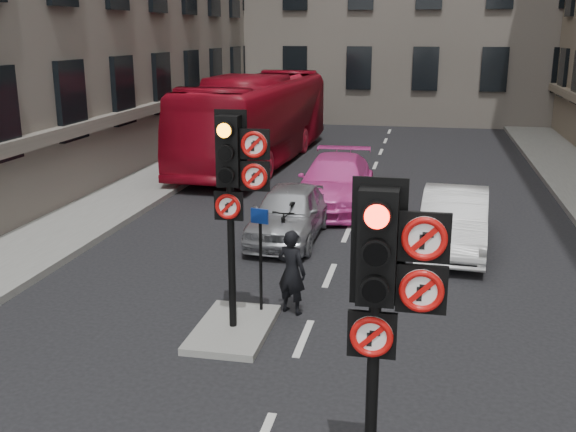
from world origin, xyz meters
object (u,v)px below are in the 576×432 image
at_px(signal_far, 235,174).
at_px(car_pink, 335,182).
at_px(motorcyclist, 292,272).
at_px(car_white, 454,220).
at_px(motorcycle, 288,228).
at_px(bus_red, 257,119).
at_px(info_sign, 260,245).
at_px(signal_near, 385,285).
at_px(car_silver, 289,212).

distance_m(signal_far, car_pink, 8.94).
height_order(signal_far, motorcyclist, signal_far).
bearing_deg(signal_far, motorcyclist, 54.84).
distance_m(car_white, motorcycle, 3.81).
xyz_separation_m(signal_far, car_white, (3.64, 5.33, -2.02)).
bearing_deg(car_pink, signal_far, -93.76).
xyz_separation_m(car_pink, bus_red, (-3.82, 6.17, 0.95)).
xyz_separation_m(signal_far, motorcyclist, (0.71, 1.01, -1.93)).
xyz_separation_m(signal_far, info_sign, (0.21, 0.74, -1.39)).
distance_m(signal_near, motorcyclist, 5.65).
xyz_separation_m(signal_near, car_pink, (-2.16, 12.70, -1.88)).
distance_m(car_pink, motorcyclist, 7.70).
bearing_deg(signal_far, bus_red, 102.82).
bearing_deg(bus_red, info_sign, -73.08).
bearing_deg(motorcyclist, bus_red, -51.93).
distance_m(car_white, bus_red, 11.89).
relative_size(motorcyclist, info_sign, 0.83).
distance_m(car_silver, bus_red, 10.10).
relative_size(car_silver, motorcyclist, 2.52).
height_order(car_silver, motorcyclist, motorcyclist).
distance_m(signal_far, car_white, 6.77).
xyz_separation_m(car_white, car_pink, (-3.20, 3.37, 0.02)).
xyz_separation_m(car_white, info_sign, (-3.43, -4.59, 0.63)).
bearing_deg(info_sign, car_pink, 101.31).
distance_m(signal_near, car_white, 9.58).
bearing_deg(motorcyclist, car_white, -102.53).
height_order(signal_far, car_pink, signal_far).
distance_m(signal_near, car_silver, 9.94).
bearing_deg(motorcycle, bus_red, 112.99).
height_order(signal_near, signal_far, signal_far).
relative_size(car_pink, motorcyclist, 3.16).
bearing_deg(car_pink, motorcyclist, -88.86).
bearing_deg(bus_red, motorcyclist, -70.91).
bearing_deg(signal_far, motorcycle, 90.74).
bearing_deg(signal_far, signal_near, -56.98).
bearing_deg(bus_red, car_silver, -69.00).
relative_size(car_white, info_sign, 2.25).
height_order(signal_near, motorcyclist, signal_near).
height_order(bus_red, info_sign, bus_red).
relative_size(signal_far, info_sign, 1.93).
relative_size(signal_far, motorcycle, 2.00).
xyz_separation_m(car_silver, car_pink, (0.66, 3.36, 0.05)).
height_order(car_white, bus_red, bus_red).
bearing_deg(info_sign, car_silver, 108.33).
height_order(car_silver, bus_red, bus_red).
relative_size(signal_far, car_pink, 0.74).
xyz_separation_m(motorcycle, motorcyclist, (0.77, -3.44, 0.23)).
bearing_deg(car_pink, motorcycle, -97.52).
bearing_deg(car_white, info_sign, -122.99).
distance_m(car_silver, car_pink, 3.43).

